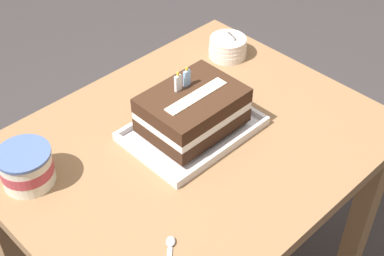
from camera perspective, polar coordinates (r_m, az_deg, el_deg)
dining_table at (r=1.50m, az=-0.05°, el=-4.84°), size 0.97×0.77×0.75m
foil_tray at (r=1.44m, az=0.05°, el=-0.22°), size 0.34×0.24×0.02m
birthday_cake at (r=1.39m, az=0.05°, el=1.89°), size 0.25×0.18×0.16m
bowl_stack at (r=1.72m, az=3.72°, el=8.35°), size 0.12×0.12×0.10m
ice_cream_tub at (r=1.34m, az=-16.75°, el=-3.88°), size 0.13×0.13×0.09m
serving_spoon_near_tray at (r=1.19m, az=-2.32°, el=-12.56°), size 0.11×0.10×0.01m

